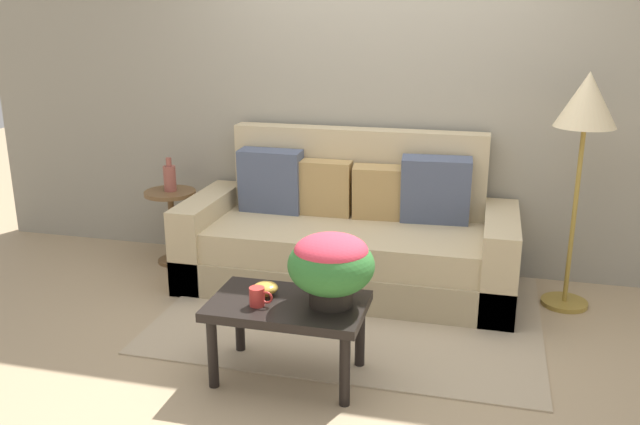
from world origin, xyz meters
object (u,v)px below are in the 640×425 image
floor_lamp (586,114)px  coffee_mug (258,297)px  couch (348,238)px  coffee_table (288,313)px  side_table (171,213)px  table_vase (170,177)px  snack_bowl (266,288)px  potted_plant (331,263)px

floor_lamp → coffee_mug: (-1.65, -1.40, -0.79)m
couch → coffee_table: couch is taller
floor_lamp → side_table: bearing=178.4°
couch → floor_lamp: 1.74m
coffee_table → table_vase: table_vase is taller
couch → table_vase: couch is taller
coffee_table → snack_bowl: 0.18m
floor_lamp → snack_bowl: bearing=-142.5°
floor_lamp → potted_plant: 1.93m
potted_plant → couch: bearing=98.0°
coffee_table → table_vase: (-1.35, 1.41, 0.30)m
coffee_mug → table_vase: bearing=129.2°
coffee_mug → snack_bowl: (-0.01, 0.14, -0.01)m
coffee_table → side_table: 1.95m
table_vase → couch: bearing=-3.2°
coffee_table → potted_plant: bearing=7.5°
potted_plant → table_vase: table_vase is taller
side_table → snack_bowl: (1.22, -1.35, 0.08)m
table_vase → potted_plant: bearing=-41.2°
couch → snack_bowl: 1.30m
floor_lamp → coffee_mug: size_ratio=12.31×
coffee_table → floor_lamp: bearing=41.1°
side_table → snack_bowl: 1.82m
potted_plant → table_vase: bearing=138.8°
floor_lamp → snack_bowl: (-1.65, -1.27, -0.80)m
side_table → table_vase: table_vase is taller
coffee_mug → table_vase: size_ratio=0.49×
couch → coffee_mug: size_ratio=18.35×
side_table → coffee_mug: bearing=-50.6°
floor_lamp → table_vase: 2.93m
potted_plant → floor_lamp: bearing=45.0°
snack_bowl → potted_plant: bearing=-4.1°
floor_lamp → snack_bowl: floor_lamp is taller
couch → coffee_table: (-0.04, -1.33, 0.03)m
couch → floor_lamp: size_ratio=1.49×
side_table → table_vase: 0.28m
couch → coffee_mug: 1.43m
couch → potted_plant: size_ratio=5.14×
coffee_mug → snack_bowl: bearing=92.2°
couch → snack_bowl: couch is taller
coffee_table → snack_bowl: size_ratio=5.99×
couch → coffee_mug: couch is taller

